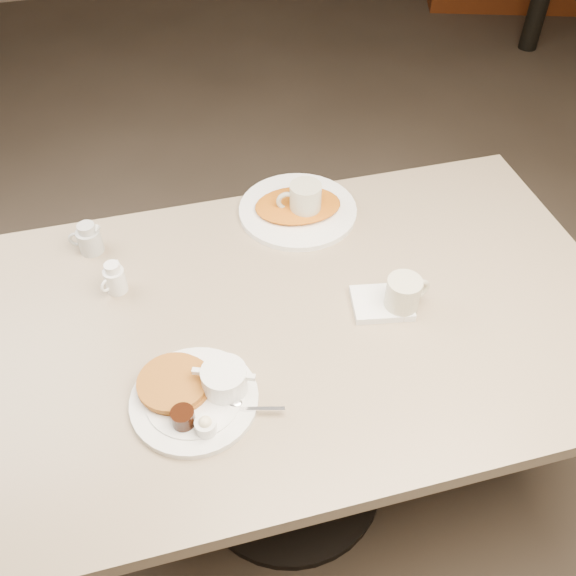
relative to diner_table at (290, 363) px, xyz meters
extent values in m
cube|color=#4C3F33|center=(0.00, 0.00, -0.59)|extent=(7.00, 8.00, 0.02)
cube|color=tan|center=(0.00, 0.00, 0.15)|extent=(1.50, 0.90, 0.04)
cylinder|color=black|center=(0.00, 0.00, -0.21)|extent=(0.14, 0.14, 0.69)
cylinder|color=black|center=(0.00, 0.00, -0.57)|extent=(0.56, 0.56, 0.03)
cylinder|color=white|center=(-0.24, -0.17, 0.18)|extent=(0.33, 0.33, 0.01)
cylinder|color=white|center=(-0.24, -0.17, 0.19)|extent=(0.25, 0.25, 0.00)
cylinder|color=#AD641D|center=(-0.27, -0.13, 0.19)|extent=(0.19, 0.19, 0.01)
cylinder|color=#AD641D|center=(-0.27, -0.14, 0.20)|extent=(0.18, 0.18, 0.01)
cylinder|color=white|center=(-0.18, -0.16, 0.21)|extent=(0.12, 0.12, 0.05)
cube|color=white|center=(-0.22, -0.14, 0.23)|extent=(0.02, 0.02, 0.01)
cube|color=white|center=(-0.13, -0.18, 0.23)|extent=(0.02, 0.02, 0.01)
ellipsoid|color=white|center=(-0.18, -0.15, 0.22)|extent=(0.05, 0.05, 0.03)
ellipsoid|color=white|center=(-0.17, -0.17, 0.22)|extent=(0.05, 0.05, 0.02)
cylinder|color=black|center=(-0.27, -0.22, 0.20)|extent=(0.06, 0.06, 0.04)
cylinder|color=white|center=(-0.23, -0.25, 0.20)|extent=(0.05, 0.05, 0.03)
ellipsoid|color=#FFEFBC|center=(-0.23, -0.25, 0.21)|extent=(0.03, 0.03, 0.02)
cube|color=white|center=(-0.12, -0.23, 0.19)|extent=(0.10, 0.03, 0.00)
ellipsoid|color=white|center=(-0.17, -0.20, 0.19)|extent=(0.04, 0.03, 0.01)
cylinder|color=beige|center=(0.24, -0.04, 0.21)|extent=(0.09, 0.09, 0.09)
cylinder|color=black|center=(0.24, -0.04, 0.25)|extent=(0.07, 0.07, 0.01)
torus|color=beige|center=(0.28, -0.03, 0.21)|extent=(0.06, 0.02, 0.05)
cube|color=white|center=(0.21, -0.02, 0.18)|extent=(0.15, 0.13, 0.02)
cylinder|color=beige|center=(0.13, 0.32, 0.22)|extent=(0.10, 0.10, 0.10)
torus|color=beige|center=(0.08, 0.33, 0.22)|extent=(0.06, 0.03, 0.06)
cylinder|color=white|center=(-0.36, 0.18, 0.20)|extent=(0.06, 0.06, 0.06)
cylinder|color=white|center=(-0.36, 0.18, 0.24)|extent=(0.04, 0.04, 0.02)
cone|color=white|center=(-0.35, 0.19, 0.24)|extent=(0.02, 0.02, 0.02)
torus|color=white|center=(-0.38, 0.16, 0.20)|extent=(0.03, 0.03, 0.03)
cylinder|color=beige|center=(-0.41, 0.33, 0.20)|extent=(0.07, 0.07, 0.06)
cylinder|color=beige|center=(-0.41, 0.33, 0.24)|extent=(0.05, 0.05, 0.02)
cone|color=beige|center=(-0.39, 0.33, 0.24)|extent=(0.02, 0.02, 0.02)
torus|color=beige|center=(-0.44, 0.34, 0.20)|extent=(0.04, 0.02, 0.04)
cylinder|color=white|center=(0.11, 0.34, 0.18)|extent=(0.33, 0.33, 0.01)
ellipsoid|color=orange|center=(0.11, 0.34, 0.19)|extent=(0.24, 0.18, 0.02)
camera|label=1|loc=(-0.24, -0.89, 1.22)|focal=39.30mm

